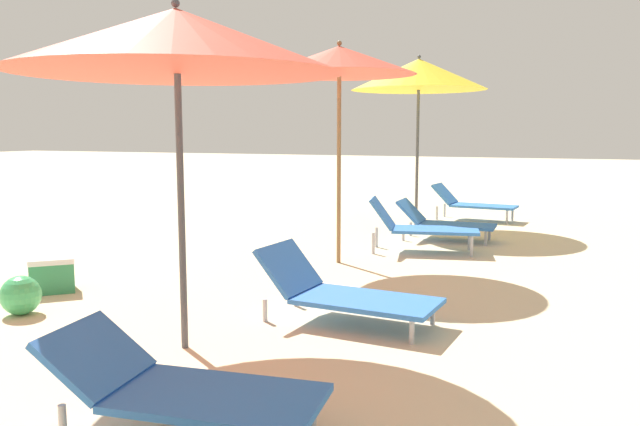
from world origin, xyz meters
name	(u,v)px	position (x,y,z in m)	size (l,w,h in m)	color
umbrella_second	(177,41)	(0.44, 3.55, 2.19)	(2.33, 2.33, 2.48)	#4C4C51
lounger_second_shoreside	(343,291)	(1.29, 4.58, 0.27)	(1.51, 0.73, 0.61)	blue
lounger_second_inland	(181,386)	(1.24, 2.37, 0.29)	(1.48, 0.76, 0.55)	blue
umbrella_third	(339,61)	(0.38, 6.83, 2.39)	(1.81, 1.81, 2.63)	olive
lounger_third_shoreside	(419,226)	(1.11, 7.89, 0.35)	(1.50, 0.88, 0.71)	blue
umbrella_farthest	(419,75)	(0.50, 10.19, 2.51)	(2.22, 2.22, 2.82)	#4C4C51
lounger_farthest_shoreside	(472,203)	(1.25, 11.24, 0.31)	(1.50, 0.70, 0.64)	blue
lounger_farthest_inland	(444,222)	(1.22, 8.92, 0.28)	(1.41, 0.61, 0.58)	blue
beach_ball	(21,295)	(-1.36, 3.71, 0.17)	(0.34, 0.34, 0.34)	#3FB266
cooler_box	(52,274)	(-1.73, 4.43, 0.17)	(0.53, 0.53, 0.34)	#338C59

